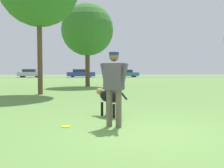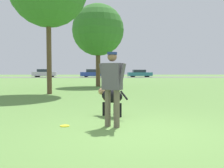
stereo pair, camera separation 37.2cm
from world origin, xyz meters
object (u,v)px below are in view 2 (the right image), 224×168
Objects in this scene: parked_car_silver at (44,73)px; parked_car_blue at (94,73)px; dog at (111,97)px; person at (112,83)px; frisbee at (65,126)px; parked_car_teal at (140,73)px; tree_mid_center at (98,30)px.

parked_car_silver reaches higher than parked_car_blue.
parked_car_blue reaches higher than dog.
person is 0.42× the size of parked_car_silver.
parked_car_teal is (6.87, 37.74, 0.61)m from frisbee.
tree_mid_center reaches higher than parked_car_silver.
tree_mid_center reaches higher than parked_car_blue.
parked_car_blue is at bearing 91.01° from frisbee.
parked_car_blue is (-1.70, 37.49, -0.32)m from person.
parked_car_silver is at bearing 137.53° from person.
parked_car_teal is (6.41, 24.02, -3.54)m from tree_mid_center.
frisbee is 0.04× the size of tree_mid_center.
person reaches higher than parked_car_teal.
person reaches higher than dog.
parked_car_silver is at bearing 103.24° from frisbee.
frisbee is 37.42m from parked_car_blue.
tree_mid_center reaches higher than frisbee.
parked_car_blue is (-1.71, 36.17, 0.12)m from dog.
parked_car_blue is at bearing 125.42° from person.
parked_car_teal is at bearing 75.05° from tree_mid_center.
parked_car_silver is 0.85× the size of parked_car_blue.
parked_car_teal is at bearing 79.69° from frisbee.
person reaches higher than parked_car_silver.
parked_car_blue is (8.17, -0.13, -0.02)m from parked_car_silver.
tree_mid_center is at bearing -87.17° from parked_car_blue.
tree_mid_center is at bearing 125.27° from person.
tree_mid_center is 1.33× the size of parked_car_blue.
person is at bearing -4.86° from frisbee.
parked_car_teal is at bearing 114.07° from person.
tree_mid_center is (0.45, 13.71, 4.15)m from frisbee.
parked_car_teal is (5.83, 37.83, -0.34)m from person.
parked_car_silver reaches higher than dog.
frisbee is at bearing 100.20° from dog.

